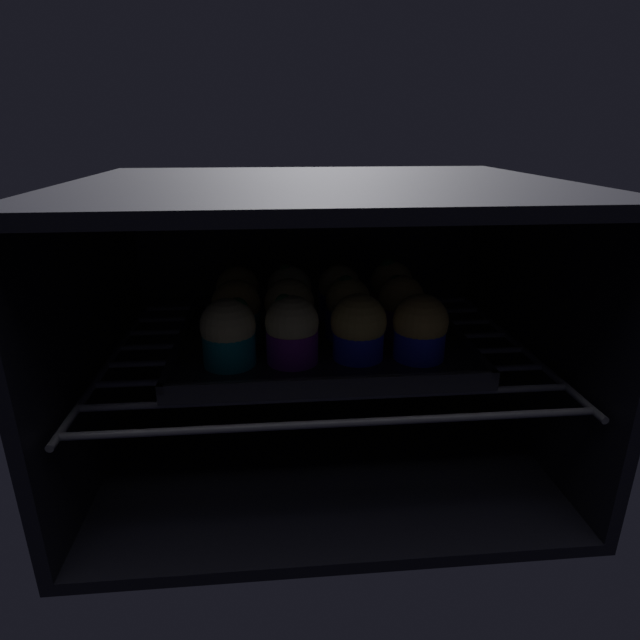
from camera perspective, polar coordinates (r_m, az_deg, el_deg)
oven_cavity at (r=72.72cm, az=-0.28°, el=0.64°), size 59.00×47.00×37.00cm
oven_rack at (r=70.02cm, az=0.02°, el=-3.14°), size 54.80×42.00×0.80cm
baking_tray at (r=69.90cm, az=-0.00°, el=-2.22°), size 36.98×29.58×2.20cm
muffin_row0_col0 at (r=61.28cm, az=-9.93°, el=-1.40°), size 6.44×6.44×8.02cm
muffin_row0_col1 at (r=61.13cm, az=-3.09°, el=-1.14°), size 6.33×6.33×8.22cm
muffin_row0_col2 at (r=62.29cm, az=4.22°, el=-0.85°), size 6.72×6.72×7.99cm
muffin_row0_col3 at (r=63.25cm, az=10.88°, el=-0.89°), size 6.60×6.60×7.95cm
muffin_row1_col0 at (r=68.35cm, az=-9.11°, el=0.96°), size 6.33×6.33×8.07cm
muffin_row1_col1 at (r=67.82cm, az=-3.35°, el=1.00°), size 6.49×6.49×8.16cm
muffin_row1_col2 at (r=68.80cm, az=3.06°, el=1.26°), size 6.15×6.15×8.31cm
muffin_row1_col3 at (r=70.28cm, az=8.79°, el=1.48°), size 6.15×6.15×8.10cm
muffin_row2_col0 at (r=75.60cm, az=-8.94°, el=2.75°), size 6.15×6.15×7.94cm
muffin_row2_col1 at (r=74.82cm, az=-3.36°, el=2.78°), size 6.32×6.32×8.26cm
muffin_row2_col2 at (r=75.48cm, az=2.10°, el=2.89°), size 6.15×6.15×7.91cm
muffin_row2_col3 at (r=77.04cm, az=7.74°, el=3.34°), size 6.18×6.18×8.63cm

